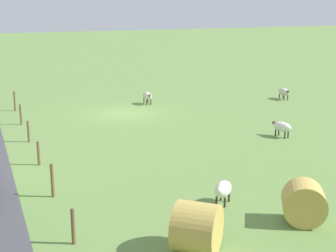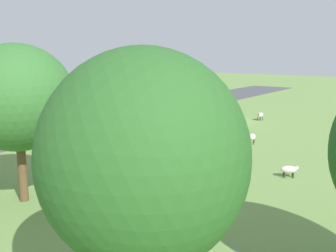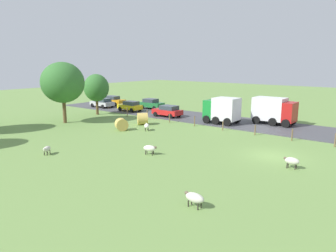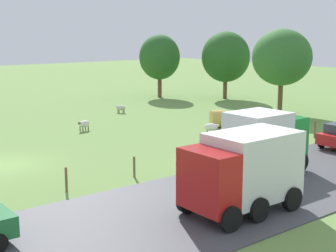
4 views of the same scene
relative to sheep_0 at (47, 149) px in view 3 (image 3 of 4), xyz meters
name	(u,v)px [view 3 (image 3 of 4)]	position (x,y,z in m)	size (l,w,h in m)	color
ground_plane	(273,156)	(11.04, -14.61, -0.47)	(160.00, 160.00, 0.00)	#6B8E47
road_strip	(312,132)	(22.41, -14.61, -0.44)	(8.00, 80.00, 0.06)	#47474C
sheep_0	(47,149)	(0.00, 0.00, 0.00)	(1.02, 0.87, 0.69)	beige
sheep_1	(147,126)	(11.96, -0.12, 0.06)	(1.05, 1.06, 0.80)	white
sheep_2	(195,198)	(-0.54, -14.81, 0.06)	(0.57, 1.23, 0.79)	beige
sheep_3	(292,161)	(8.88, -16.75, 0.08)	(0.52, 1.12, 0.81)	beige
sheep_4	(150,148)	(5.20, -6.59, 0.06)	(0.81, 1.20, 0.78)	silver
hay_bale_0	(122,124)	(10.31, 2.12, 0.20)	(1.34, 1.34, 1.07)	tan
hay_bale_1	(143,119)	(14.17, 2.57, 0.25)	(1.43, 1.43, 1.18)	tan
tree_0	(63,83)	(9.07, 10.94, 4.50)	(5.20, 5.20, 7.45)	brown
tree_3	(96,88)	(15.74, 12.88, 3.35)	(3.54, 3.54, 5.77)	brown
fence_post_0	(335,140)	(17.26, -17.86, 0.16)	(0.12, 0.12, 1.25)	brown
fence_post_1	(292,135)	(17.26, -14.12, 0.11)	(0.12, 0.12, 1.15)	brown
fence_post_2	(255,130)	(17.26, -10.37, 0.06)	(0.12, 0.12, 1.06)	brown
fence_post_3	(223,126)	(17.26, -6.63, 0.05)	(0.12, 0.12, 1.03)	brown
fence_post_4	(195,121)	(17.26, -2.89, 0.15)	(0.12, 0.12, 1.23)	brown
fence_post_5	(170,118)	(17.26, 0.86, 0.08)	(0.12, 0.12, 1.09)	brown
fence_post_6	(147,115)	(17.26, 4.60, 0.14)	(0.12, 0.12, 1.22)	brown
fence_post_7	(127,112)	(17.26, 8.35, 0.14)	(0.12, 0.12, 1.22)	brown
truck_0	(274,110)	(24.02, -9.74, 1.31)	(2.68, 4.87, 3.18)	#B21919
truck_1	(222,110)	(20.69, -4.60, 1.28)	(2.71, 4.01, 3.15)	#197F33
car_1	(113,100)	(23.99, 18.71, 0.40)	(1.93, 4.50, 1.56)	orange
car_2	(102,103)	(20.83, 17.82, 0.38)	(2.17, 4.05, 1.50)	#B7B7BC
car_3	(130,106)	(20.72, 11.23, 0.39)	(1.95, 3.84, 1.52)	yellow
car_4	(152,104)	(24.51, 10.19, 0.43)	(2.04, 3.88, 1.62)	#237238
car_5	(168,111)	(20.35, 3.60, 0.40)	(2.18, 4.04, 1.54)	red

